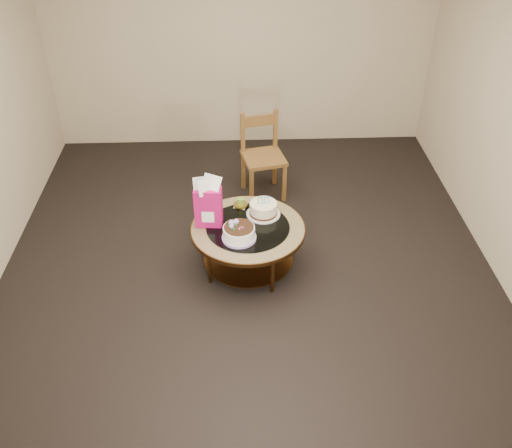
{
  "coord_description": "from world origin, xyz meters",
  "views": [
    {
      "loc": [
        -0.1,
        -4.04,
        3.44
      ],
      "look_at": [
        0.07,
        0.02,
        0.47
      ],
      "focal_mm": 40.0,
      "sensor_mm": 36.0,
      "label": 1
    }
  ],
  "objects_px": {
    "decorated_cake": "(239,233)",
    "cream_cake": "(263,209)",
    "coffee_table": "(248,234)",
    "gift_bag": "(208,202)",
    "dining_chair": "(263,155)"
  },
  "relations": [
    {
      "from": "decorated_cake",
      "to": "cream_cake",
      "type": "height_order",
      "value": "cream_cake"
    },
    {
      "from": "coffee_table",
      "to": "decorated_cake",
      "type": "xyz_separation_m",
      "value": [
        -0.08,
        -0.17,
        0.14
      ]
    },
    {
      "from": "decorated_cake",
      "to": "gift_bag",
      "type": "distance_m",
      "value": 0.39
    },
    {
      "from": "coffee_table",
      "to": "dining_chair",
      "type": "xyz_separation_m",
      "value": [
        0.2,
        1.27,
        0.08
      ]
    },
    {
      "from": "decorated_cake",
      "to": "cream_cake",
      "type": "bearing_deg",
      "value": 56.8
    },
    {
      "from": "gift_bag",
      "to": "dining_chair",
      "type": "height_order",
      "value": "gift_bag"
    },
    {
      "from": "decorated_cake",
      "to": "cream_cake",
      "type": "xyz_separation_m",
      "value": [
        0.23,
        0.35,
        0.0
      ]
    },
    {
      "from": "cream_cake",
      "to": "dining_chair",
      "type": "height_order",
      "value": "dining_chair"
    },
    {
      "from": "decorated_cake",
      "to": "gift_bag",
      "type": "height_order",
      "value": "gift_bag"
    },
    {
      "from": "gift_bag",
      "to": "dining_chair",
      "type": "distance_m",
      "value": 1.34
    },
    {
      "from": "cream_cake",
      "to": "coffee_table",
      "type": "bearing_deg",
      "value": -131.74
    },
    {
      "from": "coffee_table",
      "to": "gift_bag",
      "type": "height_order",
      "value": "gift_bag"
    },
    {
      "from": "cream_cake",
      "to": "gift_bag",
      "type": "xyz_separation_m",
      "value": [
        -0.49,
        -0.12,
        0.17
      ]
    },
    {
      "from": "coffee_table",
      "to": "cream_cake",
      "type": "relative_size",
      "value": 3.32
    },
    {
      "from": "gift_bag",
      "to": "coffee_table",
      "type": "bearing_deg",
      "value": -4.48
    }
  ]
}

